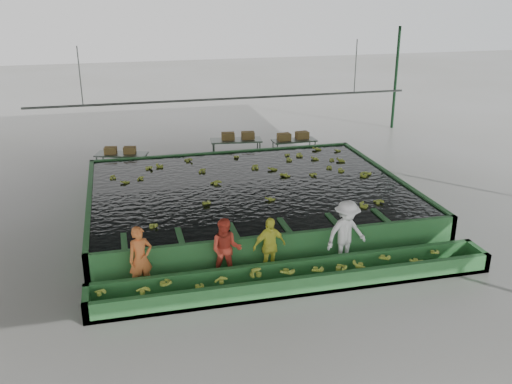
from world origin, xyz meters
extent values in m
plane|color=gray|center=(0.00, 0.00, 0.00)|extent=(80.00, 80.00, 0.00)
cube|color=gray|center=(0.00, 0.00, 5.00)|extent=(20.00, 22.00, 0.04)
cube|color=black|center=(0.00, 1.50, 0.85)|extent=(9.70, 7.70, 0.00)
cylinder|color=#59605B|center=(0.00, 5.00, 3.00)|extent=(0.08, 0.08, 14.00)
cylinder|color=#59605B|center=(-5.00, 5.00, 4.00)|extent=(0.04, 0.04, 2.00)
cylinder|color=#59605B|center=(5.00, 5.00, 4.00)|extent=(0.04, 0.04, 2.00)
imported|color=orange|center=(-3.65, -2.80, 0.81)|extent=(0.69, 0.55, 1.63)
imported|color=#DD4430|center=(-1.58, -2.80, 0.81)|extent=(0.92, 0.80, 1.62)
imported|color=#F9FA4B|center=(-0.48, -2.80, 0.77)|extent=(0.96, 0.56, 1.54)
imported|color=white|center=(1.57, -2.80, 0.90)|extent=(1.28, 0.91, 1.80)
camera|label=1|loc=(-3.93, -15.23, 6.98)|focal=40.00mm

